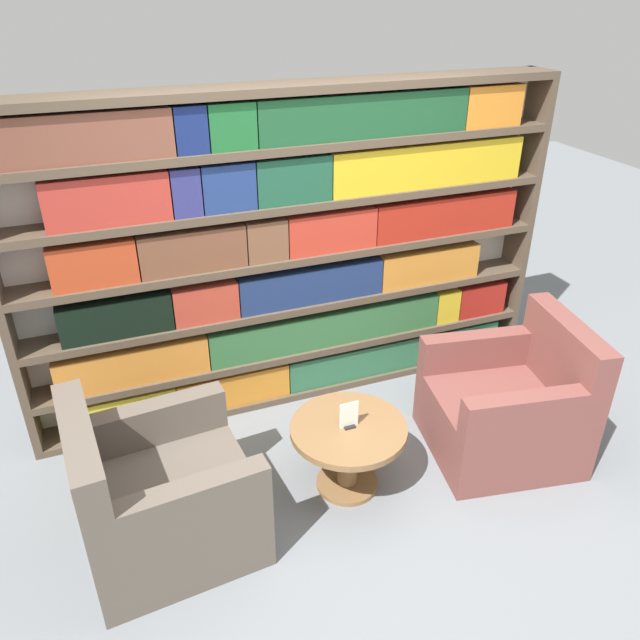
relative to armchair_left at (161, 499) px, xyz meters
The scene contains 6 objects.
ground_plane 1.19m from the armchair_left, 12.07° to the right, with size 14.00×14.00×0.00m, color slate.
bookshelf 1.75m from the armchair_left, 44.23° to the left, with size 3.59×0.30×2.13m.
armchair_left is the anchor object (origin of this frame).
armchair_right 2.14m from the armchair_left, ahead, with size 0.98×0.94×0.88m.
coffee_table 1.07m from the armchair_left, ahead, with size 0.67×0.67×0.44m.
table_sign 1.09m from the armchair_left, ahead, with size 0.11×0.06×0.16m.
Camera 1 is at (-1.21, -2.26, 2.67)m, focal length 35.00 mm.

